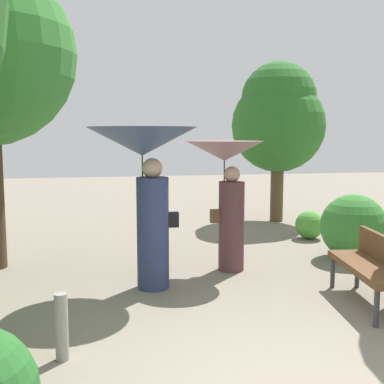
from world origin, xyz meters
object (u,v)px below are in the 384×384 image
at_px(person_right, 227,177).
at_px(path_marker_post, 62,327).
at_px(park_bench, 374,264).
at_px(tree_mid_right, 278,117).
at_px(person_left, 145,166).

distance_m(person_right, path_marker_post, 3.56).
xyz_separation_m(park_bench, path_marker_post, (-3.59, -0.75, -0.20)).
bearing_deg(path_marker_post, person_right, 48.55).
height_order(park_bench, path_marker_post, park_bench).
xyz_separation_m(person_right, tree_mid_right, (2.25, 3.77, 1.02)).
bearing_deg(park_bench, path_marker_post, -70.39).
bearing_deg(park_bench, person_left, -106.15).
distance_m(tree_mid_right, path_marker_post, 8.02).
distance_m(person_left, tree_mid_right, 5.68).
bearing_deg(park_bench, tree_mid_right, 178.55).
height_order(person_left, person_right, person_left).
height_order(person_left, tree_mid_right, tree_mid_right).
xyz_separation_m(tree_mid_right, path_marker_post, (-4.49, -6.30, -2.13)).
distance_m(person_left, park_bench, 3.09).
relative_size(person_right, tree_mid_right, 0.53).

